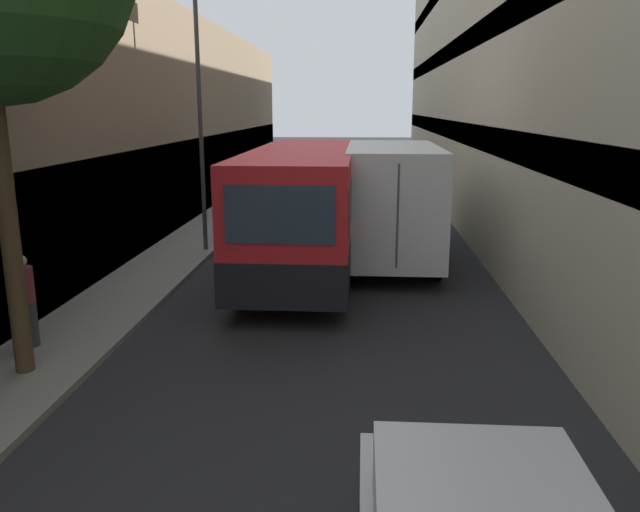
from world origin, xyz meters
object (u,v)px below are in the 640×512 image
object	(u,v)px
bus	(304,207)
panel_van	(322,185)
pedestrian	(24,298)
box_truck	(390,197)
street_lamp	(197,55)

from	to	relation	value
bus	panel_van	xyz separation A→B (m)	(-0.15, 9.32, -0.58)
panel_van	pedestrian	distance (m)	15.88
box_truck	pedestrian	size ratio (longest dim) A/B	4.89
pedestrian	bus	bearing A→B (deg)	54.85
bus	pedestrian	distance (m)	7.39
panel_van	pedestrian	xyz separation A→B (m)	(-4.09, -15.34, -0.08)
box_truck	bus	bearing A→B (deg)	-145.51
box_truck	pedestrian	world-z (taller)	box_truck
bus	street_lamp	bearing A→B (deg)	152.49
box_truck	street_lamp	xyz separation A→B (m)	(-5.30, 0.01, 3.83)
bus	panel_van	bearing A→B (deg)	90.92
box_truck	pedestrian	xyz separation A→B (m)	(-6.51, -7.58, -0.70)
bus	street_lamp	size ratio (longest dim) A/B	1.20
box_truck	panel_van	xyz separation A→B (m)	(-2.42, 7.76, -0.62)
pedestrian	street_lamp	world-z (taller)	street_lamp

